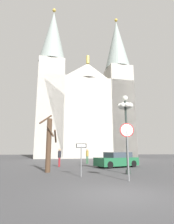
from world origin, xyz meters
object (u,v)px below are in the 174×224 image
object	(u,v)px
one_way_arrow_sign	(81,155)
street_lamp	(126,115)
bare_tree	(49,143)
cathedral	(84,107)
pedestrian_standing	(59,156)
stop_sign	(127,140)
pedestrian_walking	(87,155)
parked_car_near_green	(117,160)

from	to	relation	value
one_way_arrow_sign	street_lamp	xyz separation A→B (m)	(3.32, 1.05, 2.83)
one_way_arrow_sign	bare_tree	xyz separation A→B (m)	(-2.36, 2.63, 0.83)
cathedral	bare_tree	size ratio (longest dim) A/B	7.62
bare_tree	pedestrian_standing	bearing A→B (deg)	82.71
stop_sign	pedestrian_standing	size ratio (longest dim) A/B	1.77
street_lamp	pedestrian_walking	world-z (taller)	street_lamp
parked_car_near_green	street_lamp	bearing A→B (deg)	-95.50
parked_car_near_green	pedestrian_standing	bearing A→B (deg)	172.40
street_lamp	pedestrian_standing	bearing A→B (deg)	130.28
cathedral	pedestrian_standing	world-z (taller)	cathedral
parked_car_near_green	pedestrian_walking	xyz separation A→B (m)	(-2.50, 4.61, 0.41)
stop_sign	street_lamp	xyz separation A→B (m)	(0.85, 2.81, 1.95)
parked_car_near_green	pedestrian_standing	distance (m)	5.69
cathedral	one_way_arrow_sign	bearing A→B (deg)	-94.13
street_lamp	bare_tree	bearing A→B (deg)	164.53
stop_sign	one_way_arrow_sign	distance (m)	3.16
cathedral	street_lamp	xyz separation A→B (m)	(1.19, -28.56, -7.19)
parked_car_near_green	one_way_arrow_sign	bearing A→B (deg)	-121.16
pedestrian_standing	cathedral	bearing A→B (deg)	80.11
stop_sign	bare_tree	xyz separation A→B (m)	(-4.84, 4.39, -0.05)
bare_tree	parked_car_near_green	size ratio (longest dim) A/B	0.99
bare_tree	parked_car_near_green	distance (m)	7.37
one_way_arrow_sign	pedestrian_standing	bearing A→B (deg)	104.17
street_lamp	pedestrian_walking	xyz separation A→B (m)	(-1.99, 9.89, -3.07)
bare_tree	one_way_arrow_sign	bearing A→B (deg)	-48.08
cathedral	one_way_arrow_sign	xyz separation A→B (m)	(-2.14, -29.61, -10.03)
bare_tree	parked_car_near_green	world-z (taller)	bare_tree
one_way_arrow_sign	bare_tree	size ratio (longest dim) A/B	0.45
pedestrian_walking	pedestrian_standing	size ratio (longest dim) A/B	1.00
pedestrian_standing	street_lamp	bearing A→B (deg)	-49.72
parked_car_near_green	stop_sign	bearing A→B (deg)	-99.50
pedestrian_walking	pedestrian_standing	world-z (taller)	pedestrian_walking
cathedral	bare_tree	distance (m)	28.86
bare_tree	pedestrian_walking	distance (m)	9.16
street_lamp	bare_tree	xyz separation A→B (m)	(-5.68, 1.57, -2.00)
bare_tree	pedestrian_walking	size ratio (longest dim) A/B	2.53
one_way_arrow_sign	parked_car_near_green	distance (m)	7.43
stop_sign	pedestrian_walking	distance (m)	12.81
street_lamp	bare_tree	size ratio (longest dim) A/B	1.25
pedestrian_walking	one_way_arrow_sign	bearing A→B (deg)	-96.93
one_way_arrow_sign	bare_tree	distance (m)	3.63
parked_car_near_green	pedestrian_standing	world-z (taller)	pedestrian_standing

